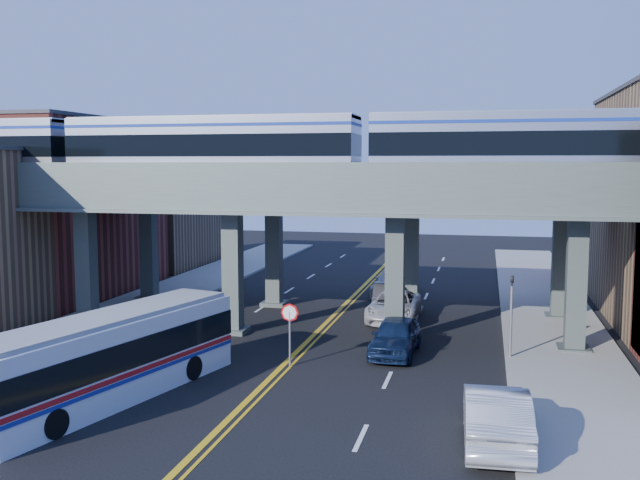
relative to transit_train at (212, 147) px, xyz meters
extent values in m
plane|color=black|center=(4.97, -8.00, -9.15)|extent=(120.00, 120.00, 0.00)
cube|color=gray|center=(-6.53, 2.00, -9.07)|extent=(5.00, 70.00, 0.16)
cube|color=gray|center=(16.47, 2.00, -9.07)|extent=(5.00, 70.00, 0.16)
cube|color=brown|center=(-13.53, 8.00, -3.65)|extent=(8.00, 14.00, 11.00)
cube|color=olive|center=(-13.53, 21.00, -5.15)|extent=(8.00, 10.00, 8.00)
cube|color=brown|center=(23.47, 21.00, -4.65)|extent=(8.00, 10.00, 9.00)
cube|color=#45514C|center=(-7.03, 0.00, -6.15)|extent=(0.85, 0.85, 6.00)
cube|color=#45514C|center=(0.97, 0.00, -6.15)|extent=(0.85, 0.85, 6.00)
cube|color=#45514C|center=(8.97, 0.00, -6.15)|extent=(0.85, 0.85, 6.00)
cube|color=#45514C|center=(16.97, 0.00, -6.15)|extent=(0.85, 0.85, 6.00)
cube|color=#4A544E|center=(4.97, 0.00, -2.45)|extent=(52.00, 3.60, 1.40)
cube|color=#45514C|center=(-7.03, 7.00, -6.15)|extent=(0.85, 0.85, 6.00)
cube|color=#45514C|center=(0.97, 7.00, -6.15)|extent=(0.85, 0.85, 6.00)
cube|color=#45514C|center=(8.97, 7.00, -6.15)|extent=(0.85, 0.85, 6.00)
cube|color=#45514C|center=(16.97, 7.00, -6.15)|extent=(0.85, 0.85, 6.00)
cube|color=#4A544E|center=(4.97, 7.00, -2.45)|extent=(52.00, 3.60, 1.40)
cube|color=black|center=(-10.47, 0.00, -1.63)|extent=(2.06, 2.06, 0.23)
cube|color=black|center=(-4.55, 0.00, -1.63)|extent=(2.06, 2.06, 0.23)
cube|color=black|center=(4.55, 0.00, -1.63)|extent=(2.06, 2.06, 0.23)
cube|color=#B3B6BD|center=(0.00, 0.00, -0.02)|extent=(14.22, 2.71, 2.99)
cube|color=black|center=(0.00, 0.00, 0.13)|extent=(14.24, 2.77, 1.03)
cube|color=black|center=(10.47, 0.00, -1.63)|extent=(2.06, 2.06, 0.23)
cube|color=#B3B6BD|center=(15.02, 0.00, -0.02)|extent=(14.22, 2.71, 2.99)
cube|color=black|center=(15.02, 0.00, 0.13)|extent=(14.24, 2.77, 1.03)
cylinder|color=slate|center=(5.27, -5.00, -8.00)|extent=(0.09, 0.09, 2.30)
cylinder|color=red|center=(5.27, -5.00, -6.90)|extent=(0.76, 0.04, 0.76)
cylinder|color=slate|center=(14.17, -2.00, -7.55)|extent=(0.12, 0.12, 3.20)
imported|color=black|center=(14.17, -2.00, -5.50)|extent=(0.15, 0.18, 0.90)
cube|color=white|center=(0.20, -10.42, -7.70)|extent=(5.16, 11.48, 2.90)
cube|color=black|center=(0.20, -10.42, -7.32)|extent=(5.23, 11.53, 0.98)
cube|color=#B21419|center=(0.20, -10.42, -7.98)|extent=(5.22, 11.53, 0.17)
cylinder|color=black|center=(-0.70, -13.89, -8.68)|extent=(2.69, 1.54, 0.94)
cylinder|color=black|center=(0.98, -7.37, -8.68)|extent=(2.69, 1.54, 0.94)
imported|color=#111F3F|center=(9.28, -2.21, -8.35)|extent=(2.05, 4.77, 1.61)
imported|color=#323134|center=(7.82, 6.49, -8.34)|extent=(2.23, 5.06, 1.62)
imported|color=silver|center=(8.35, 4.62, -8.38)|extent=(2.58, 5.55, 1.54)
imported|color=silver|center=(7.43, 12.06, -8.32)|extent=(2.53, 5.77, 1.65)
imported|color=#A5A7AA|center=(13.47, -11.51, -8.27)|extent=(2.10, 5.42, 1.76)
camera|label=1|loc=(13.03, -32.72, -0.81)|focal=40.00mm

